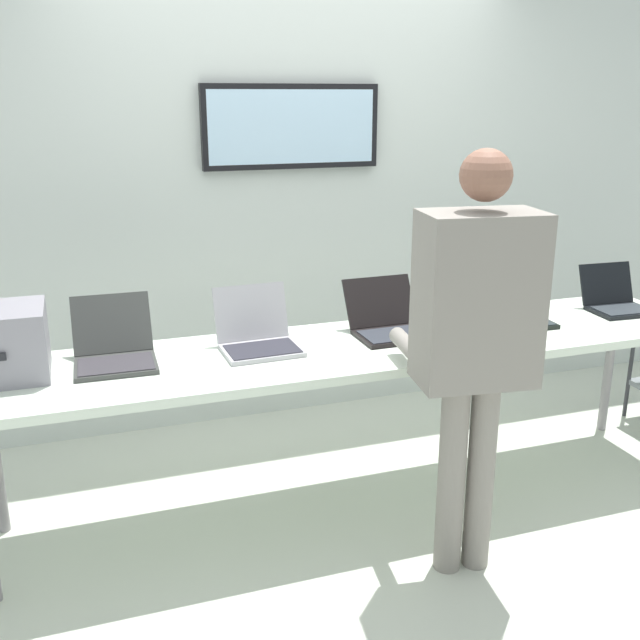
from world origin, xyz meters
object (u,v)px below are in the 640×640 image
Objects in this scene: equipment_box at (4,343)px; laptop_station_3 at (513,310)px; laptop_station_0 at (114,349)px; person at (475,329)px; workbench at (363,353)px; laptop_station_4 at (616,300)px; laptop_station_1 at (258,335)px; laptop_station_2 at (389,322)px.

laptop_station_3 is at bearing -0.38° from equipment_box.
person reaches higher than laptop_station_0.
laptop_station_3 is at bearing 4.83° from workbench.
equipment_box is at bearing -176.28° from laptop_station_0.
laptop_station_3 reaches higher than laptop_station_4.
laptop_station_3 is 0.63m from laptop_station_4.
person is at bearing -46.91° from laptop_station_1.
laptop_station_2 is 1.28m from laptop_station_4.
person reaches higher than laptop_station_4.
laptop_station_1 is (-0.47, 0.09, 0.11)m from workbench.
laptop_station_4 is (1.28, -0.02, -0.00)m from laptop_station_2.
laptop_station_0 is 1.91m from laptop_station_3.
laptop_station_4 is at bearing 29.06° from person.
equipment_box is 0.43m from laptop_station_0.
laptop_station_1 is 0.20× the size of person.
laptop_station_2 is 1.14× the size of laptop_station_3.
laptop_station_3 is 1.03× the size of laptop_station_4.
workbench is 9.99× the size of equipment_box.
equipment_box is 1.67m from laptop_station_2.
workbench is 8.69× the size of laptop_station_0.
equipment_box is 0.87× the size of laptop_station_0.
laptop_station_3 is (1.30, -0.02, -0.00)m from laptop_station_1.
laptop_station_0 is 1.05× the size of laptop_station_2.
person reaches higher than laptop_station_1.
laptop_station_1 reaches higher than laptop_station_4.
laptop_station_0 is (-1.08, 0.11, 0.11)m from workbench.
workbench is at bearing -5.95° from laptop_station_0.
laptop_station_2 is 0.22× the size of person.
laptop_station_2 is 1.18× the size of laptop_station_4.
laptop_station_3 is (0.66, -0.03, 0.00)m from laptop_station_2.
laptop_station_1 reaches higher than laptop_station_3.
workbench is at bearing -149.88° from laptop_station_2.
laptop_station_2 reaches higher than workbench.
laptop_station_0 is at bearing 178.71° from laptop_station_3.
laptop_station_2 is at bearing 0.48° from equipment_box.
laptop_station_1 is 0.64m from laptop_station_2.
laptop_station_1 is at bearing 0.26° from equipment_box.
laptop_station_3 is at bearing 47.68° from person.
laptop_station_0 is at bearing 179.18° from laptop_station_4.
workbench is at bearing -3.26° from equipment_box.
laptop_station_1 is 1.30m from laptop_station_3.
laptop_station_1 is at bearing -2.11° from laptop_station_0.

